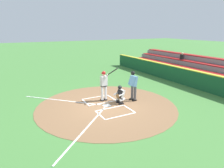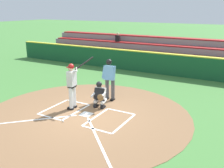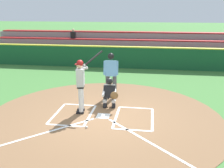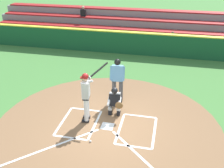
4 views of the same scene
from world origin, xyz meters
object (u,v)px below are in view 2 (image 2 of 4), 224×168
at_px(catcher, 100,94).
at_px(plate_umpire, 110,77).
at_px(batter, 72,83).
at_px(baseball, 63,121).

relative_size(catcher, plate_umpire, 0.61).
bearing_deg(batter, catcher, -145.88).
distance_m(batter, catcher, 1.20).
bearing_deg(baseball, batter, -68.96).
bearing_deg(baseball, catcher, -103.25).
bearing_deg(baseball, plate_umpire, -96.55).
xyz_separation_m(batter, baseball, (-0.47, 1.21, -1.06)).
distance_m(batter, baseball, 1.68).
relative_size(plate_umpire, baseball, 25.20).
bearing_deg(plate_umpire, baseball, 83.45).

